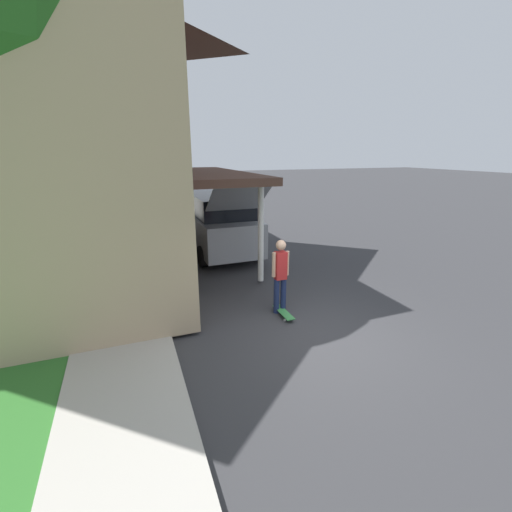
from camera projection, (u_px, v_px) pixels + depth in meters
The scene contains 7 objects.
ground_plane at pixel (313, 335), 6.95m from camera, with size 120.00×120.00×0.00m, color #333335.
sidewalk at pixel (121, 265), 11.05m from camera, with size 1.80×80.00×0.10m.
lawn_tree_far at pixel (44, 95), 11.50m from camera, with size 5.04×5.04×7.85m.
suv_parked at pixel (217, 221), 12.49m from camera, with size 2.07×5.79×2.81m.
car_down_street at pixel (159, 191), 26.76m from camera, with size 1.93×4.24×1.27m.
skateboarder at pixel (280, 273), 7.68m from camera, with size 0.41×0.23×1.72m.
skateboard at pixel (284, 313), 7.74m from camera, with size 0.21×0.80×0.10m.
Camera 1 is at (-3.29, -5.35, 3.57)m, focal length 24.00 mm.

